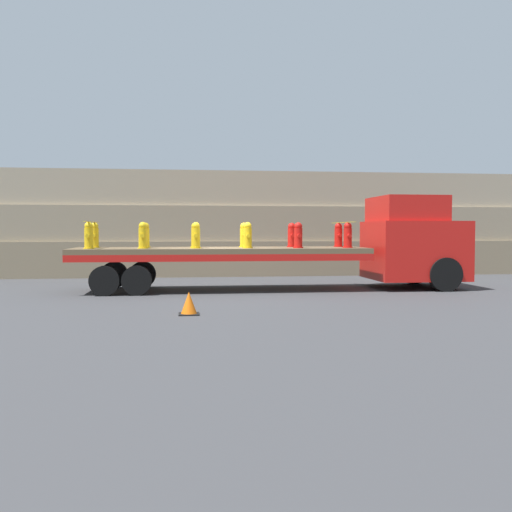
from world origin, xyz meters
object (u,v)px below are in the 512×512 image
at_px(fire_hydrant_yellow_near_0, 89,236).
at_px(fire_hydrant_yellow_near_1, 143,236).
at_px(fire_hydrant_yellow_near_3, 248,236).
at_px(traffic_cone, 189,303).
at_px(fire_hydrant_yellow_far_0, 95,236).
at_px(fire_hydrant_red_far_4, 292,235).
at_px(fire_hydrant_yellow_far_1, 145,235).
at_px(fire_hydrant_red_near_4, 298,236).
at_px(fire_hydrant_yellow_near_2, 196,236).
at_px(flatbed_trailer, 203,256).
at_px(fire_hydrant_red_far_5, 338,235).
at_px(truck_cab, 416,242).
at_px(fire_hydrant_yellow_far_3, 244,235).
at_px(fire_hydrant_red_near_5, 348,236).
at_px(fire_hydrant_yellow_far_2, 195,235).

distance_m(fire_hydrant_yellow_near_0, fire_hydrant_yellow_near_1, 1.53).
bearing_deg(fire_hydrant_yellow_near_3, traffic_cone, -111.60).
xyz_separation_m(fire_hydrant_yellow_far_0, fire_hydrant_red_far_4, (6.13, 0.00, 0.00)).
distance_m(fire_hydrant_yellow_far_1, fire_hydrant_red_near_4, 4.72).
distance_m(fire_hydrant_yellow_near_2, traffic_cone, 4.71).
xyz_separation_m(flatbed_trailer, fire_hydrant_red_far_5, (4.38, 0.53, 0.61)).
relative_size(flatbed_trailer, fire_hydrant_yellow_near_1, 11.47).
xyz_separation_m(fire_hydrant_yellow_near_1, traffic_cone, (1.29, -4.48, -1.43)).
bearing_deg(truck_cab, fire_hydrant_yellow_near_1, -176.44).
bearing_deg(fire_hydrant_yellow_near_0, traffic_cone, -57.76).
distance_m(fire_hydrant_yellow_near_1, fire_hydrant_yellow_far_3, 3.25).
bearing_deg(fire_hydrant_yellow_near_3, fire_hydrant_yellow_near_2, 180.00).
relative_size(fire_hydrant_red_near_4, traffic_cone, 1.54).
height_order(fire_hydrant_yellow_near_0, fire_hydrant_red_far_5, same).
bearing_deg(truck_cab, fire_hydrant_yellow_far_3, 174.46).
bearing_deg(fire_hydrant_yellow_near_3, fire_hydrant_yellow_far_3, 90.00).
height_order(fire_hydrant_red_near_4, traffic_cone, fire_hydrant_red_near_4).
distance_m(fire_hydrant_yellow_near_2, fire_hydrant_red_far_5, 4.72).
xyz_separation_m(fire_hydrant_yellow_near_1, fire_hydrant_yellow_far_1, (0.00, 1.06, 0.00)).
relative_size(fire_hydrant_yellow_near_0, fire_hydrant_yellow_far_0, 1.00).
distance_m(fire_hydrant_yellow_far_0, fire_hydrant_yellow_near_3, 4.72).
bearing_deg(fire_hydrant_red_near_4, truck_cab, 7.68).
xyz_separation_m(fire_hydrant_yellow_near_0, fire_hydrant_red_far_4, (6.13, 1.06, 0.00)).
bearing_deg(fire_hydrant_yellow_far_0, traffic_cone, -62.97).
distance_m(fire_hydrant_yellow_far_1, fire_hydrant_red_near_5, 6.23).
xyz_separation_m(fire_hydrant_yellow_far_1, fire_hydrant_red_far_4, (4.60, 0.00, 0.00)).
relative_size(fire_hydrant_yellow_far_1, fire_hydrant_yellow_near_3, 1.00).
distance_m(fire_hydrant_yellow_far_2, traffic_cone, 5.73).
bearing_deg(fire_hydrant_yellow_far_3, fire_hydrant_red_far_5, 0.00).
relative_size(fire_hydrant_yellow_far_3, fire_hydrant_red_far_4, 1.00).
height_order(flatbed_trailer, traffic_cone, flatbed_trailer).
bearing_deg(fire_hydrant_yellow_near_2, fire_hydrant_red_far_5, 12.97).
bearing_deg(fire_hydrant_yellow_near_2, flatbed_trailer, 67.53).
relative_size(fire_hydrant_yellow_far_1, fire_hydrant_red_far_5, 1.00).
xyz_separation_m(fire_hydrant_yellow_near_0, fire_hydrant_yellow_far_3, (4.60, 1.06, 0.00)).
bearing_deg(fire_hydrant_yellow_far_3, truck_cab, -5.54).
xyz_separation_m(fire_hydrant_yellow_near_2, fire_hydrant_red_near_5, (4.60, 0.00, 0.00)).
relative_size(flatbed_trailer, fire_hydrant_yellow_near_2, 11.47).
xyz_separation_m(fire_hydrant_yellow_far_3, fire_hydrant_red_near_4, (1.53, -1.06, 0.00)).
distance_m(fire_hydrant_yellow_near_2, fire_hydrant_red_near_4, 3.07).
relative_size(fire_hydrant_yellow_near_1, fire_hydrant_red_far_4, 1.00).
bearing_deg(fire_hydrant_red_far_5, fire_hydrant_yellow_near_0, -172.13).
bearing_deg(fire_hydrant_yellow_far_0, fire_hydrant_yellow_far_2, 0.00).
xyz_separation_m(fire_hydrant_yellow_far_3, fire_hydrant_red_near_5, (3.07, -1.06, 0.00)).
height_order(truck_cab, fire_hydrant_yellow_near_2, truck_cab).
relative_size(fire_hydrant_yellow_far_2, fire_hydrant_yellow_far_3, 1.00).
xyz_separation_m(flatbed_trailer, fire_hydrant_yellow_near_2, (-0.22, -0.53, 0.61)).
relative_size(flatbed_trailer, fire_hydrant_yellow_near_0, 11.47).
bearing_deg(fire_hydrant_yellow_near_3, fire_hydrant_yellow_near_1, 180.00).
bearing_deg(fire_hydrant_yellow_far_1, fire_hydrant_red_near_5, -9.80).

